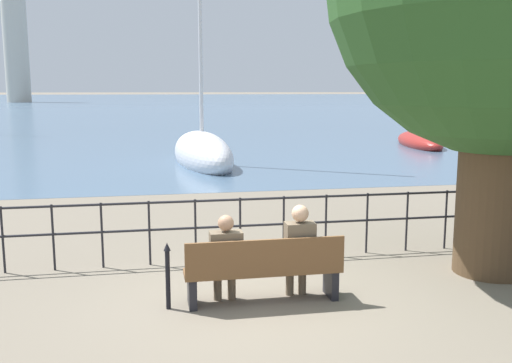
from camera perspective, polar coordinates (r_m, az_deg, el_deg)
ground_plane at (r=7.80m, az=0.70°, el=-11.84°), size 1000.00×1000.00×0.00m
harbor_water at (r=165.28m, az=-10.36°, el=8.10°), size 600.00×300.00×0.01m
park_bench at (r=7.59m, az=0.81°, el=-8.90°), size 2.09×0.45×0.90m
seated_person_left at (r=7.52m, az=-3.04°, el=-7.33°), size 0.42×0.35×1.20m
seated_person_right at (r=7.69m, az=4.33°, el=-6.57°), size 0.39×0.35×1.30m
promenade_railing at (r=9.38m, az=-1.59°, el=-3.77°), size 13.28×0.04×1.05m
closed_umbrella at (r=7.46m, az=-8.82°, el=-8.94°), size 0.09×0.09×0.88m
sailboat_0 at (r=29.60m, az=16.03°, el=4.10°), size 2.67×5.92×12.14m
sailboat_2 at (r=21.48m, az=-5.41°, el=2.83°), size 2.50×6.51×12.68m
harbor_lighthouse at (r=134.98m, az=-22.92°, el=12.88°), size 5.01×5.01×28.10m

